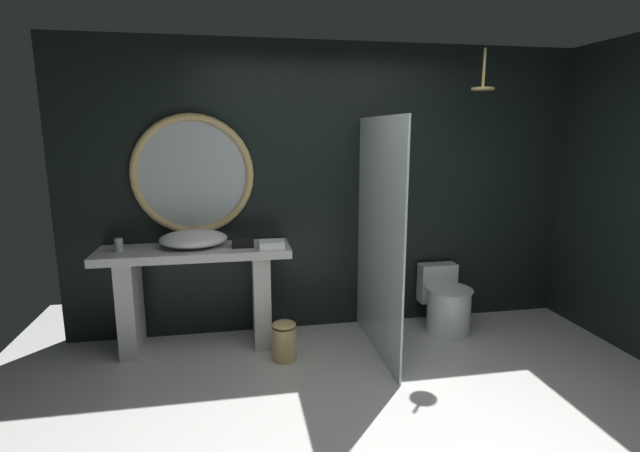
# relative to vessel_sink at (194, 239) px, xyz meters

# --- Properties ---
(ground_plane) EXTENTS (5.76, 5.76, 0.00)m
(ground_plane) POSITION_rel_vessel_sink_xyz_m (1.25, -1.63, -0.94)
(ground_plane) COLOR silver
(back_wall_panel) EXTENTS (4.80, 0.10, 2.60)m
(back_wall_panel) POSITION_rel_vessel_sink_xyz_m (1.25, 0.27, 0.36)
(back_wall_panel) COLOR black
(back_wall_panel) RESTS_ON ground_plane
(vanity_counter) EXTENTS (1.58, 0.48, 0.88)m
(vanity_counter) POSITION_rel_vessel_sink_xyz_m (0.01, -0.04, -0.39)
(vanity_counter) COLOR silver
(vanity_counter) RESTS_ON ground_plane
(vessel_sink) EXTENTS (0.56, 0.46, 0.19)m
(vessel_sink) POSITION_rel_vessel_sink_xyz_m (0.00, 0.00, 0.00)
(vessel_sink) COLOR white
(vessel_sink) RESTS_ON vanity_counter
(tumbler_cup) EXTENTS (0.07, 0.07, 0.11)m
(tumbler_cup) POSITION_rel_vessel_sink_xyz_m (-0.58, -0.05, -0.02)
(tumbler_cup) COLOR silver
(tumbler_cup) RESTS_ON vanity_counter
(tissue_box) EXTENTS (0.18, 0.12, 0.08)m
(tissue_box) POSITION_rel_vessel_sink_xyz_m (0.40, -0.08, -0.03)
(tissue_box) COLOR black
(tissue_box) RESTS_ON vanity_counter
(round_wall_mirror) EXTENTS (1.03, 0.06, 1.03)m
(round_wall_mirror) POSITION_rel_vessel_sink_xyz_m (0.01, 0.18, 0.52)
(round_wall_mirror) COLOR tan
(shower_glass_panel) EXTENTS (0.02, 1.20, 1.94)m
(shower_glass_panel) POSITION_rel_vessel_sink_xyz_m (1.49, -0.38, 0.03)
(shower_glass_panel) COLOR silver
(shower_glass_panel) RESTS_ON ground_plane
(rain_shower_head) EXTENTS (0.19, 0.19, 0.33)m
(rain_shower_head) POSITION_rel_vessel_sink_xyz_m (2.42, -0.20, 1.26)
(rain_shower_head) COLOR tan
(toilet) EXTENTS (0.41, 0.58, 0.58)m
(toilet) POSITION_rel_vessel_sink_xyz_m (2.25, -0.09, -0.69)
(toilet) COLOR white
(toilet) RESTS_ON ground_plane
(waste_bin) EXTENTS (0.19, 0.19, 0.33)m
(waste_bin) POSITION_rel_vessel_sink_xyz_m (0.71, -0.42, -0.78)
(waste_bin) COLOR tan
(waste_bin) RESTS_ON ground_plane
(folded_hand_towel) EXTENTS (0.21, 0.17, 0.07)m
(folded_hand_towel) POSITION_rel_vessel_sink_xyz_m (0.64, -0.18, -0.04)
(folded_hand_towel) COLOR white
(folded_hand_towel) RESTS_ON vanity_counter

